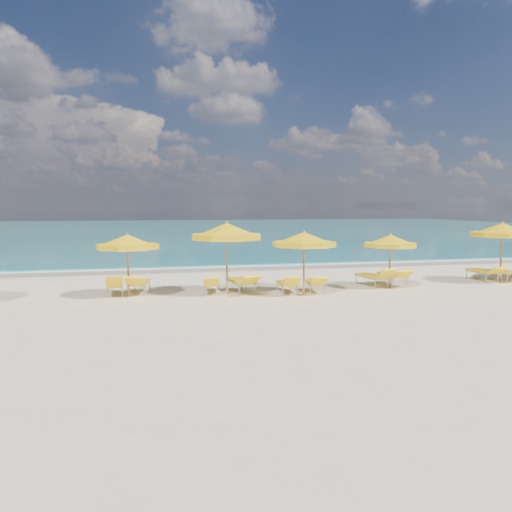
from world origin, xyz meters
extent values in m
plane|color=beige|center=(0.00, 0.00, 0.00)|extent=(120.00, 120.00, 0.00)
cube|color=#157678|center=(0.00, 48.00, 0.00)|extent=(120.00, 80.00, 0.30)
cube|color=tan|center=(0.00, 7.40, 0.00)|extent=(120.00, 2.60, 0.01)
cube|color=white|center=(0.00, 8.20, 0.00)|extent=(120.00, 1.20, 0.03)
cube|color=white|center=(-6.00, 17.00, 0.00)|extent=(14.00, 0.36, 0.05)
cube|color=white|center=(8.00, 24.00, 0.00)|extent=(18.00, 0.30, 0.05)
cylinder|color=#A37A51|center=(-4.79, 0.38, 1.06)|extent=(0.07, 0.07, 2.12)
cone|color=yellow|center=(-4.79, 0.38, 1.95)|extent=(2.58, 2.58, 0.42)
cylinder|color=yellow|center=(-4.79, 0.38, 1.74)|extent=(2.60, 2.60, 0.17)
sphere|color=#A37A51|center=(-4.79, 0.38, 2.17)|extent=(0.09, 0.09, 0.09)
cylinder|color=#A37A51|center=(-1.37, 0.17, 1.24)|extent=(0.08, 0.08, 2.49)
cone|color=yellow|center=(-1.37, 0.17, 2.29)|extent=(3.02, 3.02, 0.50)
cylinder|color=yellow|center=(-1.37, 0.17, 2.05)|extent=(3.04, 3.04, 0.20)
sphere|color=#A37A51|center=(-1.37, 0.17, 2.54)|extent=(0.11, 0.11, 0.11)
cylinder|color=#A37A51|center=(1.28, -0.52, 1.09)|extent=(0.07, 0.07, 2.18)
cone|color=yellow|center=(1.28, -0.52, 2.01)|extent=(2.91, 2.91, 0.44)
cylinder|color=yellow|center=(1.28, -0.52, 1.79)|extent=(2.93, 2.93, 0.17)
sphere|color=#A37A51|center=(1.28, -0.52, 2.23)|extent=(0.10, 0.10, 0.10)
cylinder|color=#A37A51|center=(4.98, 0.17, 1.00)|extent=(0.06, 0.06, 2.00)
cone|color=yellow|center=(4.98, 0.17, 1.84)|extent=(2.36, 2.36, 0.40)
cylinder|color=yellow|center=(4.98, 0.17, 1.64)|extent=(2.38, 2.38, 0.16)
sphere|color=#A37A51|center=(4.98, 0.17, 2.04)|extent=(0.09, 0.09, 0.09)
cylinder|color=#A37A51|center=(10.12, 0.43, 1.20)|extent=(0.07, 0.07, 2.39)
cone|color=yellow|center=(10.12, 0.43, 2.20)|extent=(3.08, 3.08, 0.48)
cylinder|color=yellow|center=(10.12, 0.43, 1.97)|extent=(3.11, 3.11, 0.19)
sphere|color=#A37A51|center=(10.12, 0.43, 2.45)|extent=(0.11, 0.11, 0.11)
cube|color=yellow|center=(-5.28, 0.94, 0.36)|extent=(0.61, 1.26, 0.08)
cube|color=yellow|center=(-5.24, 0.11, 0.56)|extent=(0.57, 0.50, 0.45)
cube|color=yellow|center=(-4.43, 1.07, 0.38)|extent=(0.81, 1.41, 0.08)
cube|color=yellow|center=(-4.58, 0.16, 0.56)|extent=(0.68, 0.66, 0.41)
cube|color=yellow|center=(-1.89, 0.52, 0.35)|extent=(0.67, 1.26, 0.07)
cube|color=yellow|center=(-1.98, -0.30, 0.52)|extent=(0.59, 0.56, 0.40)
cube|color=yellow|center=(-0.83, 0.48, 0.41)|extent=(0.87, 1.51, 0.09)
cube|color=yellow|center=(-0.66, -0.51, 0.58)|extent=(0.73, 0.73, 0.40)
cube|color=yellow|center=(0.77, -0.12, 0.35)|extent=(0.64, 1.25, 0.07)
cube|color=yellow|center=(0.70, -0.94, 0.54)|extent=(0.58, 0.52, 0.43)
cube|color=yellow|center=(1.82, -0.09, 0.36)|extent=(0.72, 1.32, 0.08)
cube|color=yellow|center=(1.70, -0.95, 0.52)|extent=(0.63, 0.61, 0.38)
cube|color=yellow|center=(4.45, 0.69, 0.39)|extent=(0.85, 1.46, 0.08)
cube|color=yellow|center=(4.63, -0.24, 0.59)|extent=(0.70, 0.67, 0.45)
cube|color=yellow|center=(5.38, 0.75, 0.40)|extent=(0.69, 1.43, 0.09)
cube|color=yellow|center=(5.33, -0.23, 0.56)|extent=(0.65, 0.65, 0.38)
cube|color=yellow|center=(9.66, 1.01, 0.40)|extent=(0.62, 1.38, 0.08)
cube|color=yellow|center=(9.66, 0.03, 0.54)|extent=(0.62, 0.62, 0.36)
cube|color=yellow|center=(10.53, 0.89, 0.36)|extent=(0.66, 1.29, 0.08)
camera|label=1|loc=(-4.26, -17.24, 3.15)|focal=35.00mm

